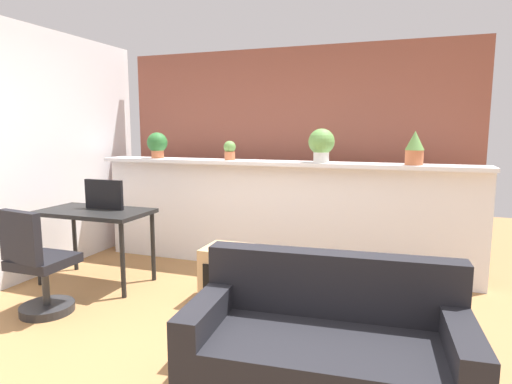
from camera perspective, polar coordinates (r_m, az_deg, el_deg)
ground_plane at (r=3.26m, az=-8.24°, el=-20.23°), size 12.00×12.00×0.00m
divider_wall at (r=4.82m, az=2.77°, el=-3.30°), size 4.23×0.16×1.17m
plant_shelf at (r=4.70m, az=2.68°, el=3.82°), size 4.23×0.36×0.04m
brick_wall_behind at (r=5.31m, az=4.71°, el=5.02°), size 4.23×0.10×2.50m
potted_plant_0 at (r=5.31m, az=-12.84°, el=6.16°), size 0.24×0.24×0.30m
potted_plant_1 at (r=4.86m, az=-3.47°, el=5.53°), size 0.14×0.14×0.21m
potted_plant_2 at (r=4.57m, az=8.59°, el=6.30°), size 0.27×0.27×0.35m
potted_plant_3 at (r=4.46m, az=20.12°, el=5.50°), size 0.18×0.18×0.33m
desk at (r=4.63m, az=-20.41°, el=-3.26°), size 1.10×0.60×0.75m
tv_monitor at (r=4.61m, az=-19.35°, el=-0.30°), size 0.44×0.04×0.30m
office_chair at (r=4.08m, az=-26.69°, el=-9.16°), size 0.47×0.48×0.91m
side_cube_shelf at (r=4.00m, az=-3.86°, el=-10.69°), size 0.40×0.41×0.50m
couch at (r=2.69m, az=9.14°, el=-19.99°), size 1.61×0.88×0.80m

